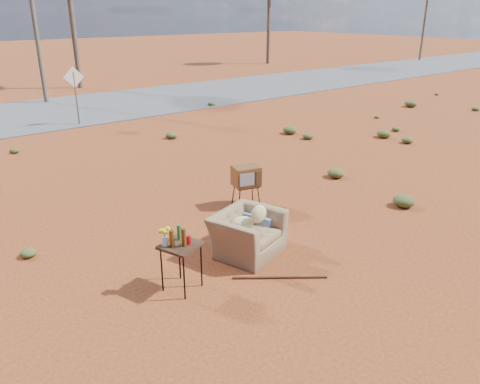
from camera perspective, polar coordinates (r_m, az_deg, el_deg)
ground at (r=8.50m, az=0.97°, el=-7.75°), size 140.00×140.00×0.00m
highway at (r=21.64m, az=-25.56°, el=8.30°), size 140.00×7.00×0.04m
armchair at (r=8.45m, az=1.16°, el=-4.23°), size 1.53×1.26×1.04m
tv_unit at (r=10.35m, az=0.76°, el=1.88°), size 0.67×0.60×0.92m
side_table at (r=7.23m, az=-7.66°, el=-6.20°), size 0.70×0.70×1.09m
rusty_bar at (r=7.85m, az=4.85°, el=-10.33°), size 1.26×0.99×0.04m
road_sign at (r=18.96m, az=-19.51°, el=12.16°), size 0.78×0.06×2.19m
utility_pole_center at (r=24.17m, az=-23.95°, el=19.66°), size 1.40×0.20×8.00m
utility_pole_east at (r=45.17m, az=21.74°, el=19.93°), size 1.40×0.20×8.00m
scrub_patch at (r=11.56m, az=-16.36°, el=0.23°), size 17.49×8.07×0.33m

